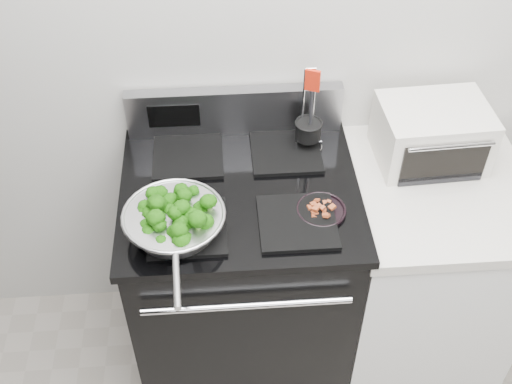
{
  "coord_description": "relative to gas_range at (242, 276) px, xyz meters",
  "views": [
    {
      "loc": [
        -0.36,
        -0.11,
        2.41
      ],
      "look_at": [
        -0.25,
        1.36,
        0.98
      ],
      "focal_mm": 45.0,
      "sensor_mm": 36.0,
      "label": 1
    }
  ],
  "objects": [
    {
      "name": "utensil_holder",
      "position": [
        0.25,
        0.19,
        0.52
      ],
      "size": [
        0.11,
        0.11,
        0.33
      ],
      "rotation": [
        0.0,
        0.0,
        -0.37
      ],
      "color": "silver",
      "rests_on": "gas_range"
    },
    {
      "name": "broccoli_pile",
      "position": [
        -0.21,
        -0.18,
        0.53
      ],
      "size": [
        0.25,
        0.25,
        0.09
      ],
      "primitive_type": null,
      "color": "black",
      "rests_on": "skillet"
    },
    {
      "name": "back_wall",
      "position": [
        0.3,
        0.34,
        0.86
      ],
      "size": [
        4.0,
        0.02,
        2.7
      ],
      "primitive_type": "cube",
      "color": "#B3B1A9",
      "rests_on": "ground"
    },
    {
      "name": "skillet",
      "position": [
        -0.21,
        -0.18,
        0.51
      ],
      "size": [
        0.32,
        0.5,
        0.07
      ],
      "rotation": [
        0.0,
        0.0,
        0.05
      ],
      "color": "silver",
      "rests_on": "gas_range"
    },
    {
      "name": "toaster_oven",
      "position": [
        0.67,
        0.14,
        0.54
      ],
      "size": [
        0.37,
        0.3,
        0.21
      ],
      "rotation": [
        0.0,
        0.0,
        0.05
      ],
      "color": "silver",
      "rests_on": "counter"
    },
    {
      "name": "bacon_plate",
      "position": [
        0.25,
        -0.13,
        0.48
      ],
      "size": [
        0.16,
        0.16,
        0.04
      ],
      "rotation": [
        0.0,
        0.0,
        0.28
      ],
      "color": "black",
      "rests_on": "gas_range"
    },
    {
      "name": "counter",
      "position": [
        0.68,
        -0.0,
        -0.03
      ],
      "size": [
        0.62,
        0.68,
        0.92
      ],
      "color": "white",
      "rests_on": "floor"
    },
    {
      "name": "gas_range",
      "position": [
        0.0,
        0.0,
        0.0
      ],
      "size": [
        0.79,
        0.69,
        1.13
      ],
      "color": "black",
      "rests_on": "floor"
    }
  ]
}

